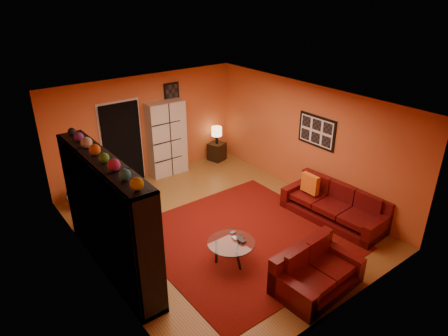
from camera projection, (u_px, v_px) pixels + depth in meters
floor at (219, 224)px, 8.31m from camera, size 6.00×6.00×0.00m
ceiling at (218, 103)px, 7.21m from camera, size 6.00×6.00×0.00m
wall_back at (147, 127)px, 9.93m from camera, size 6.00×0.00×6.00m
wall_front at (345, 240)px, 5.60m from camera, size 6.00×0.00×6.00m
wall_left at (93, 208)px, 6.39m from camera, size 0.00×6.00×6.00m
wall_right at (306, 140)px, 9.13m from camera, size 0.00×6.00×6.00m
rug at (244, 238)px, 7.86m from camera, size 3.60×3.60×0.01m
doorway at (122, 144)px, 9.63m from camera, size 0.95×0.10×2.04m
wall_art_right at (317, 131)px, 8.78m from camera, size 0.03×1.00×0.70m
wall_art_back at (172, 93)px, 10.00m from camera, size 0.42×0.03×0.52m
entertainment_unit at (108, 216)px, 6.62m from camera, size 0.45×3.00×2.10m
tv at (110, 216)px, 6.72m from camera, size 0.96×0.13×0.55m
sofa at (336, 206)px, 8.43m from camera, size 1.04×2.24×0.85m
loveseat at (313, 271)px, 6.53m from camera, size 1.50×0.96×0.85m
throw_pillow at (310, 184)px, 8.61m from camera, size 0.12×0.42×0.42m
coffee_table at (231, 244)px, 7.04m from camera, size 0.85×0.85×0.42m
storage_cabinet at (167, 138)px, 10.16m from camera, size 0.97×0.46×1.92m
bowl_chair at (81, 195)px, 8.88m from camera, size 0.64×0.64×0.52m
side_table at (217, 151)px, 11.22m from camera, size 0.50×0.50×0.50m
table_lamp at (217, 132)px, 10.98m from camera, size 0.29×0.29×0.48m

